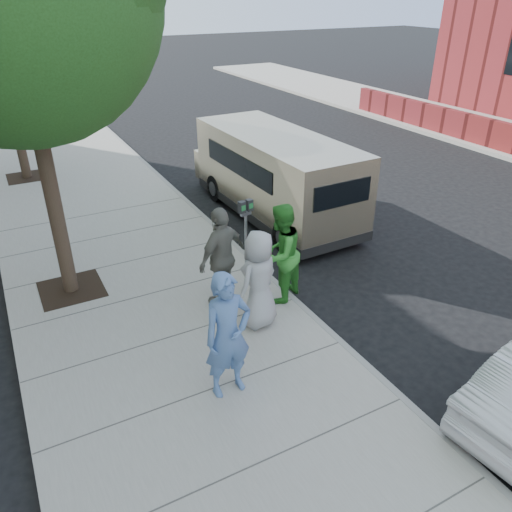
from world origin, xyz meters
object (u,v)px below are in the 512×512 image
at_px(van, 274,174).
at_px(person_gray_shirt, 259,280).
at_px(person_officer, 228,336).
at_px(person_striped_polo, 222,257).
at_px(person_green_shirt, 280,254).
at_px(parking_meter, 246,220).

bearing_deg(van, person_gray_shirt, -124.11).
height_order(person_officer, person_striped_polo, person_officer).
relative_size(person_officer, person_gray_shirt, 1.10).
height_order(person_green_shirt, person_gray_shirt, person_green_shirt).
relative_size(parking_meter, person_green_shirt, 0.80).
xyz_separation_m(person_officer, person_striped_polo, (0.92, 2.17, -0.02)).
xyz_separation_m(person_officer, person_green_shirt, (1.92, 1.79, -0.02)).
xyz_separation_m(van, person_striped_polo, (-3.08, -3.45, -0.05)).
height_order(van, person_green_shirt, van).
bearing_deg(person_green_shirt, person_striped_polo, -48.12).
bearing_deg(parking_meter, person_officer, -130.74).
relative_size(person_green_shirt, person_striped_polo, 1.00).
distance_m(parking_meter, person_officer, 3.68).
distance_m(van, person_gray_shirt, 5.19).
distance_m(person_green_shirt, person_striped_polo, 1.08).
height_order(parking_meter, van, van).
relative_size(van, person_green_shirt, 3.10).
height_order(van, person_gray_shirt, van).
distance_m(person_gray_shirt, person_striped_polo, 0.95).
distance_m(parking_meter, person_green_shirt, 1.36).
bearing_deg(person_green_shirt, van, -145.73).
height_order(person_officer, person_gray_shirt, person_officer).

